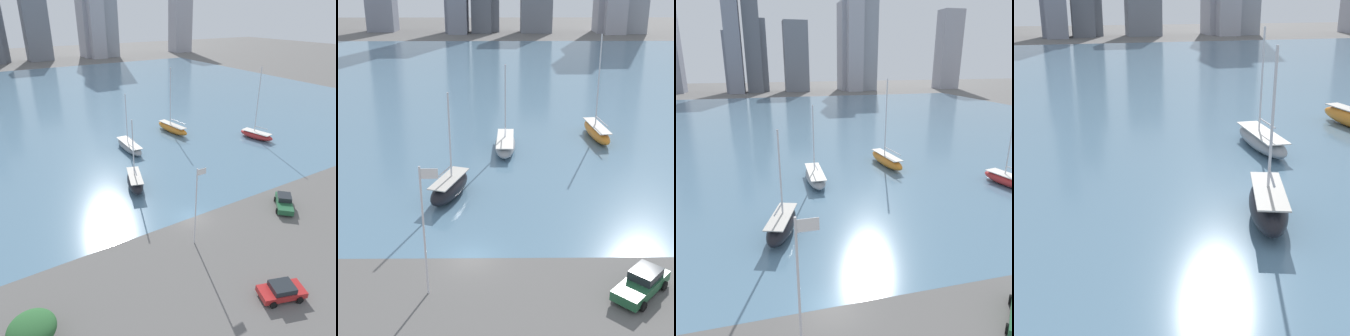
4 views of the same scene
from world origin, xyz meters
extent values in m
plane|color=#605E5B|center=(0.00, 0.00, 0.00)|extent=(500.00, 500.00, 0.00)
cube|color=slate|center=(0.00, 70.00, 0.00)|extent=(180.00, 140.00, 0.00)
cylinder|color=silver|center=(-2.71, -4.40, 4.83)|extent=(0.14, 0.14, 9.66)
cube|color=white|center=(-2.09, -4.40, 9.16)|extent=(1.10, 0.03, 0.70)
cube|color=gray|center=(-16.30, 169.39, 15.29)|extent=(7.94, 9.25, 30.57)
cube|color=gray|center=(-14.92, 167.54, 30.86)|extent=(7.50, 15.46, 61.72)
cube|color=slate|center=(-5.57, 169.96, 25.42)|extent=(8.14, 11.35, 50.85)
cube|color=slate|center=(-1.93, 174.01, 18.59)|extent=(7.13, 8.67, 37.18)
cube|color=slate|center=(16.76, 169.53, 18.14)|extent=(12.68, 10.12, 36.28)
cube|color=#A8A8B2|center=(47.65, 164.78, 32.37)|extent=(8.27, 13.25, 64.75)
cube|color=#9E9EA8|center=(48.12, 170.00, 23.15)|extent=(13.81, 13.18, 46.30)
cube|color=#8E939E|center=(53.78, 168.38, 30.82)|extent=(13.98, 14.49, 61.64)
cube|color=#9E9EA8|center=(106.53, 166.01, 22.01)|extent=(12.42, 9.97, 44.02)
ellipsoid|color=gray|center=(2.95, 25.34, 0.81)|extent=(2.87, 9.93, 1.61)
cube|color=silver|center=(2.95, 25.34, 1.56)|extent=(2.36, 8.14, 0.10)
cube|color=#2D2D33|center=(2.95, 25.34, 0.37)|extent=(0.21, 1.78, 0.72)
cylinder|color=silver|center=(2.97, 26.08, 6.24)|extent=(0.18, 0.18, 9.27)
cylinder|color=silver|center=(2.92, 24.29, 2.71)|extent=(0.25, 3.57, 0.14)
ellipsoid|color=black|center=(-2.76, 11.14, 1.08)|extent=(4.54, 7.80, 2.16)
cube|color=#BCB7AD|center=(-2.76, 11.14, 2.12)|extent=(3.73, 6.39, 0.10)
cube|color=#2D2D33|center=(-2.76, 11.14, 0.49)|extent=(0.58, 1.32, 0.97)
cylinder|color=silver|center=(-2.58, 11.67, 6.43)|extent=(0.18, 0.18, 8.53)
cylinder|color=silver|center=(-3.02, 10.34, 3.27)|extent=(1.02, 2.71, 0.14)
ellipsoid|color=#B72828|center=(28.87, 17.32, 0.76)|extent=(4.17, 8.00, 1.52)
cube|color=silver|center=(28.87, 17.32, 1.48)|extent=(3.42, 6.56, 0.10)
cube|color=#2D2D33|center=(28.87, 17.32, 0.35)|extent=(0.46, 1.37, 0.68)
ellipsoid|color=orange|center=(15.65, 29.93, 0.96)|extent=(3.16, 10.05, 1.90)
cube|color=#BCB7AD|center=(15.65, 29.93, 1.86)|extent=(2.59, 8.24, 0.10)
cube|color=#2D2D33|center=(15.65, 29.93, 0.43)|extent=(0.36, 1.78, 0.86)
cylinder|color=silver|center=(15.56, 30.66, 7.96)|extent=(0.18, 0.18, 12.11)
cylinder|color=silver|center=(15.85, 28.10, 3.01)|extent=(0.72, 5.14, 0.14)
cylinder|color=black|center=(12.56, -2.78, 0.35)|extent=(0.68, 0.69, 0.69)
cylinder|color=black|center=(10.43, -5.04, 0.35)|extent=(0.68, 0.69, 0.69)
camera|label=1|loc=(-21.35, -29.16, 24.49)|focal=35.00mm
camera|label=2|loc=(2.51, -31.76, 20.62)|focal=50.00mm
camera|label=3|loc=(-3.89, -18.63, 16.81)|focal=35.00mm
camera|label=4|loc=(-14.38, -13.11, 13.10)|focal=50.00mm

